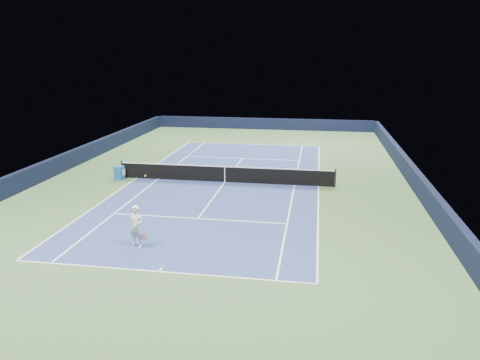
# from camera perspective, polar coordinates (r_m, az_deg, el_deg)

# --- Properties ---
(ground) EXTENTS (40.00, 40.00, 0.00)m
(ground) POSITION_cam_1_polar(r_m,az_deg,el_deg) (27.70, -1.86, -0.25)
(ground) COLOR #375830
(ground) RESTS_ON ground
(wall_far) EXTENTS (22.00, 0.35, 1.10)m
(wall_far) POSITION_cam_1_polar(r_m,az_deg,el_deg) (46.79, 2.89, 6.86)
(wall_far) COLOR black
(wall_far) RESTS_ON ground
(wall_right) EXTENTS (0.35, 40.00, 1.10)m
(wall_right) POSITION_cam_1_polar(r_m,az_deg,el_deg) (27.62, 20.74, -0.12)
(wall_right) COLOR black
(wall_right) RESTS_ON ground
(wall_left) EXTENTS (0.35, 40.00, 1.10)m
(wall_left) POSITION_cam_1_polar(r_m,az_deg,el_deg) (31.47, -21.60, 1.60)
(wall_left) COLOR black
(wall_left) RESTS_ON ground
(court_surface) EXTENTS (10.97, 23.77, 0.01)m
(court_surface) POSITION_cam_1_polar(r_m,az_deg,el_deg) (27.70, -1.86, -0.24)
(court_surface) COLOR navy
(court_surface) RESTS_ON ground
(baseline_far) EXTENTS (10.97, 0.08, 0.00)m
(baseline_far) POSITION_cam_1_polar(r_m,az_deg,el_deg) (39.12, 1.54, 4.39)
(baseline_far) COLOR white
(baseline_far) RESTS_ON ground
(baseline_near) EXTENTS (10.97, 0.08, 0.00)m
(baseline_near) POSITION_cam_1_polar(r_m,az_deg,el_deg) (16.93, -9.86, -10.94)
(baseline_near) COLOR white
(baseline_near) RESTS_ON ground
(sideline_doubles_right) EXTENTS (0.08, 23.77, 0.00)m
(sideline_doubles_right) POSITION_cam_1_polar(r_m,az_deg,el_deg) (27.20, 9.55, -0.74)
(sideline_doubles_right) COLOR white
(sideline_doubles_right) RESTS_ON ground
(sideline_doubles_left) EXTENTS (0.08, 23.77, 0.00)m
(sideline_doubles_left) POSITION_cam_1_polar(r_m,az_deg,el_deg) (29.24, -12.46, 0.25)
(sideline_doubles_left) COLOR white
(sideline_doubles_left) RESTS_ON ground
(sideline_singles_right) EXTENTS (0.08, 23.77, 0.00)m
(sideline_singles_right) POSITION_cam_1_polar(r_m,az_deg,el_deg) (27.22, 6.67, -0.61)
(sideline_singles_right) COLOR white
(sideline_singles_right) RESTS_ON ground
(sideline_singles_left) EXTENTS (0.08, 23.77, 0.00)m
(sideline_singles_left) POSITION_cam_1_polar(r_m,az_deg,el_deg) (28.76, -9.93, 0.13)
(sideline_singles_left) COLOR white
(sideline_singles_left) RESTS_ON ground
(service_line_far) EXTENTS (8.23, 0.08, 0.00)m
(service_line_far) POSITION_cam_1_polar(r_m,az_deg,el_deg) (33.81, 0.25, 2.64)
(service_line_far) COLOR white
(service_line_far) RESTS_ON ground
(service_line_near) EXTENTS (8.23, 0.08, 0.00)m
(service_line_near) POSITION_cam_1_polar(r_m,az_deg,el_deg) (21.76, -5.15, -4.70)
(service_line_near) COLOR white
(service_line_near) RESTS_ON ground
(center_service_line) EXTENTS (0.08, 12.80, 0.00)m
(center_service_line) POSITION_cam_1_polar(r_m,az_deg,el_deg) (27.70, -1.86, -0.23)
(center_service_line) COLOR white
(center_service_line) RESTS_ON ground
(center_mark_far) EXTENTS (0.08, 0.30, 0.00)m
(center_mark_far) POSITION_cam_1_polar(r_m,az_deg,el_deg) (38.97, 1.51, 4.34)
(center_mark_far) COLOR white
(center_mark_far) RESTS_ON ground
(center_mark_near) EXTENTS (0.08, 0.30, 0.00)m
(center_mark_near) POSITION_cam_1_polar(r_m,az_deg,el_deg) (17.06, -9.69, -10.73)
(center_mark_near) COLOR white
(center_mark_near) RESTS_ON ground
(tennis_net) EXTENTS (12.90, 0.10, 1.07)m
(tennis_net) POSITION_cam_1_polar(r_m,az_deg,el_deg) (27.57, -1.87, 0.76)
(tennis_net) COLOR black
(tennis_net) RESTS_ON ground
(sponsor_cube) EXTENTS (0.59, 0.53, 0.82)m
(sponsor_cube) POSITION_cam_1_polar(r_m,az_deg,el_deg) (29.10, -14.49, 0.86)
(sponsor_cube) COLOR #1D5AAE
(sponsor_cube) RESTS_ON ground
(tennis_player) EXTENTS (0.81, 1.29, 2.68)m
(tennis_player) POSITION_cam_1_polar(r_m,az_deg,el_deg) (18.80, -12.52, -5.56)
(tennis_player) COLOR silver
(tennis_player) RESTS_ON ground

